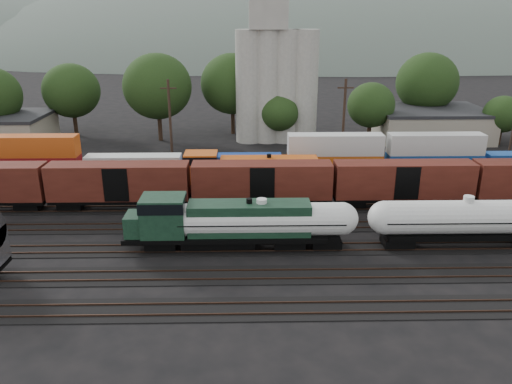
{
  "coord_description": "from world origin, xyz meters",
  "views": [
    {
      "loc": [
        -1.54,
        -46.16,
        20.19
      ],
      "look_at": [
        -0.57,
        2.0,
        3.0
      ],
      "focal_mm": 35.0,
      "sensor_mm": 36.0,
      "label": 1
    }
  ],
  "objects_px": {
    "orange_locomotive": "(242,172)",
    "green_locomotive": "(214,221)",
    "tank_car_a": "(262,221)",
    "grain_silo": "(276,73)"
  },
  "relations": [
    {
      "from": "orange_locomotive",
      "to": "green_locomotive",
      "type": "bearing_deg",
      "value": -98.98
    },
    {
      "from": "tank_car_a",
      "to": "grain_silo",
      "type": "bearing_deg",
      "value": 85.12
    },
    {
      "from": "green_locomotive",
      "to": "tank_car_a",
      "type": "height_order",
      "value": "green_locomotive"
    },
    {
      "from": "orange_locomotive",
      "to": "grain_silo",
      "type": "distance_m",
      "value": 27.9
    },
    {
      "from": "tank_car_a",
      "to": "grain_silo",
      "type": "height_order",
      "value": "grain_silo"
    },
    {
      "from": "green_locomotive",
      "to": "orange_locomotive",
      "type": "bearing_deg",
      "value": 81.02
    },
    {
      "from": "green_locomotive",
      "to": "orange_locomotive",
      "type": "relative_size",
      "value": 0.96
    },
    {
      "from": "tank_car_a",
      "to": "orange_locomotive",
      "type": "relative_size",
      "value": 0.92
    },
    {
      "from": "tank_car_a",
      "to": "grain_silo",
      "type": "relative_size",
      "value": 0.6
    },
    {
      "from": "grain_silo",
      "to": "tank_car_a",
      "type": "bearing_deg",
      "value": -94.88
    }
  ]
}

